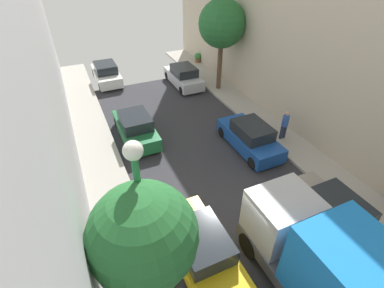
{
  "coord_description": "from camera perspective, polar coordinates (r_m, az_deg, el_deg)",
  "views": [
    {
      "loc": [
        -5.41,
        -5.32,
        9.44
      ],
      "look_at": [
        -0.3,
        5.95,
        0.5
      ],
      "focal_mm": 26.58,
      "sensor_mm": 36.0,
      "label": 1
    }
  ],
  "objects": [
    {
      "name": "lamp_post",
      "position": [
        7.23,
        -9.95,
        -13.19
      ],
      "size": [
        0.44,
        0.44,
        5.98
      ],
      "color": "#26723F",
      "rests_on": "sidewalk_left"
    },
    {
      "name": "parked_car_right_2",
      "position": [
        12.72,
        26.56,
        -12.41
      ],
      "size": [
        1.78,
        4.2,
        1.57
      ],
      "color": "gray",
      "rests_on": "ground"
    },
    {
      "name": "parked_car_left_4",
      "position": [
        24.38,
        -16.81,
        13.38
      ],
      "size": [
        1.78,
        4.2,
        1.57
      ],
      "color": "white",
      "rests_on": "ground"
    },
    {
      "name": "ground",
      "position": [
        12.12,
        13.63,
        -16.81
      ],
      "size": [
        32.0,
        32.0,
        0.0
      ],
      "primitive_type": "plane",
      "color": "#2D2D33"
    },
    {
      "name": "parked_car_right_3",
      "position": [
        15.73,
        11.56,
        1.34
      ],
      "size": [
        1.78,
        4.2,
        1.57
      ],
      "color": "#194799",
      "rests_on": "ground"
    },
    {
      "name": "potted_plant_5",
      "position": [
        11.22,
        -16.84,
        -17.74
      ],
      "size": [
        0.56,
        0.56,
        0.93
      ],
      "color": "#B2A899",
      "rests_on": "sidewalk_left"
    },
    {
      "name": "street_tree_1",
      "position": [
        20.92,
        6.03,
        22.79
      ],
      "size": [
        3.21,
        3.21,
        6.27
      ],
      "color": "brown",
      "rests_on": "sidewalk_right"
    },
    {
      "name": "parked_car_left_3",
      "position": [
        16.54,
        -11.25,
        3.26
      ],
      "size": [
        1.78,
        4.2,
        1.57
      ],
      "color": "#1E6638",
      "rests_on": "ground"
    },
    {
      "name": "sidewalk_left",
      "position": [
        10.78,
        -10.79,
        -25.56
      ],
      "size": [
        2.0,
        44.0,
        0.15
      ],
      "primitive_type": "cube",
      "color": "#A8A399",
      "rests_on": "ground"
    },
    {
      "name": "pedestrian",
      "position": [
        16.69,
        18.12,
        3.81
      ],
      "size": [
        0.4,
        0.36,
        1.72
      ],
      "color": "#2D334C",
      "rests_on": "sidewalk_right"
    },
    {
      "name": "delivery_truck",
      "position": [
        9.58,
        28.01,
        -23.67
      ],
      "size": [
        2.26,
        6.6,
        3.38
      ],
      "color": "#4C4C51",
      "rests_on": "ground"
    },
    {
      "name": "street_tree_0",
      "position": [
        6.96,
        -9.76,
        -17.82
      ],
      "size": [
        2.6,
        2.6,
        5.07
      ],
      "color": "brown",
      "rests_on": "sidewalk_left"
    },
    {
      "name": "parked_car_left_2",
      "position": [
        10.53,
        1.8,
        -20.12
      ],
      "size": [
        1.78,
        4.2,
        1.57
      ],
      "color": "gold",
      "rests_on": "ground"
    },
    {
      "name": "parked_car_right_4",
      "position": [
        22.85,
        -1.7,
        13.39
      ],
      "size": [
        1.78,
        4.2,
        1.57
      ],
      "color": "silver",
      "rests_on": "ground"
    },
    {
      "name": "sidewalk_right",
      "position": [
        14.98,
        29.46,
        -8.58
      ],
      "size": [
        2.0,
        44.0,
        0.15
      ],
      "primitive_type": "cube",
      "color": "#A8A399",
      "rests_on": "ground"
    },
    {
      "name": "potted_plant_4",
      "position": [
        27.37,
        1.14,
        17.0
      ],
      "size": [
        0.6,
        0.6,
        0.86
      ],
      "color": "brown",
      "rests_on": "sidewalk_right"
    }
  ]
}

